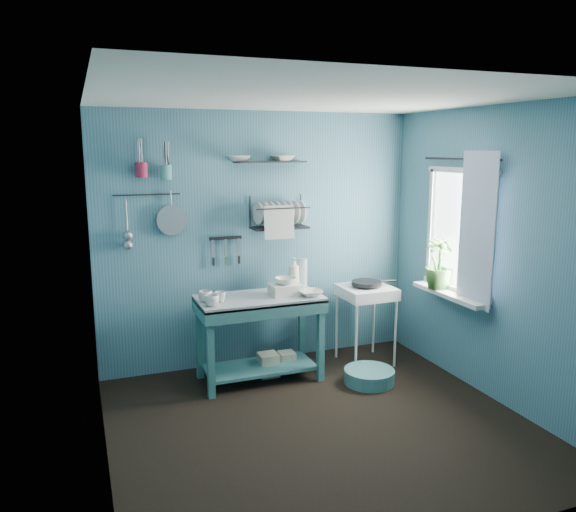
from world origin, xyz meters
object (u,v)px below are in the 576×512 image
object	(u,v)px
colander	(172,220)
potted_plant	(439,264)
work_counter	(260,338)
utensil_cup_magenta	(141,170)
storage_tin_small	(287,362)
hotplate_stand	(365,325)
utensil_cup_teal	(166,172)
mug_right	(205,296)
storage_tin_large	(268,365)
water_bottle	(303,272)
mug_mid	(220,297)
wash_tub	(285,289)
floor_basin	(369,376)
mug_left	(212,301)
frying_pan	(367,283)
soap_bottle	(294,273)
dish_rack	(280,212)

from	to	relation	value
colander	potted_plant	world-z (taller)	colander
work_counter	utensil_cup_magenta	xyz separation A→B (m)	(-0.95, 0.41, 1.55)
colander	storage_tin_small	size ratio (longest dim) A/B	1.40
hotplate_stand	utensil_cup_teal	size ratio (longest dim) A/B	6.08
mug_right	storage_tin_large	size ratio (longest dim) A/B	0.56
water_bottle	potted_plant	xyz separation A→B (m)	(1.14, -0.62, 0.12)
work_counter	mug_mid	size ratio (longest dim) A/B	11.39
hotplate_stand	storage_tin_large	bearing A→B (deg)	-174.67
wash_tub	colander	distance (m)	1.23
wash_tub	hotplate_stand	distance (m)	1.00
potted_plant	utensil_cup_magenta	bearing A→B (deg)	162.90
water_bottle	wash_tub	bearing A→B (deg)	-138.37
mug_mid	floor_basin	size ratio (longest dim) A/B	0.21
utensil_cup_teal	storage_tin_large	xyz separation A→B (m)	(0.84, -0.36, -1.82)
utensil_cup_magenta	utensil_cup_teal	world-z (taller)	utensil_cup_magenta
mug_left	potted_plant	world-z (taller)	potted_plant
mug_right	hotplate_stand	world-z (taller)	mug_right
work_counter	frying_pan	xyz separation A→B (m)	(1.13, 0.04, 0.42)
mug_right	soap_bottle	size ratio (longest dim) A/B	0.41
dish_rack	water_bottle	bearing A→B (deg)	-25.68
potted_plant	floor_basin	bearing A→B (deg)	-176.57
work_counter	potted_plant	xyz separation A→B (m)	(1.66, -0.40, 0.67)
floor_basin	work_counter	bearing A→B (deg)	154.31
utensil_cup_magenta	dish_rack	bearing A→B (deg)	-2.23
utensil_cup_magenta	colander	world-z (taller)	utensil_cup_magenta
mug_right	water_bottle	bearing A→B (deg)	12.17
dish_rack	storage_tin_large	world-z (taller)	dish_rack
hotplate_stand	colander	distance (m)	2.17
mug_left	utensil_cup_teal	world-z (taller)	utensil_cup_teal
potted_plant	storage_tin_small	bearing A→B (deg)	160.60
floor_basin	utensil_cup_teal	bearing A→B (deg)	152.98
mug_left	dish_rack	world-z (taller)	dish_rack
soap_bottle	utensil_cup_teal	xyz separation A→B (m)	(-1.16, 0.21, 0.98)
wash_tub	dish_rack	bearing A→B (deg)	77.99
wash_tub	colander	world-z (taller)	colander
utensil_cup_magenta	utensil_cup_teal	xyz separation A→B (m)	(0.21, 0.00, -0.02)
potted_plant	storage_tin_large	world-z (taller)	potted_plant
storage_tin_small	soap_bottle	bearing A→B (deg)	45.00
water_bottle	dish_rack	size ratio (longest dim) A/B	0.51
mug_left	storage_tin_large	bearing A→B (deg)	19.90
colander	storage_tin_small	world-z (taller)	colander
mug_left	storage_tin_small	world-z (taller)	mug_left
work_counter	colander	xyz separation A→B (m)	(-0.70, 0.44, 1.09)
utensil_cup_teal	floor_basin	bearing A→B (deg)	-27.02
work_counter	potted_plant	bearing A→B (deg)	-19.23
water_bottle	frying_pan	xyz separation A→B (m)	(0.61, -0.18, -0.12)
work_counter	utensil_cup_magenta	world-z (taller)	utensil_cup_magenta
soap_bottle	hotplate_stand	xyz separation A→B (m)	(0.71, -0.16, -0.56)
wash_tub	floor_basin	distance (m)	1.12
mug_right	utensil_cup_teal	xyz separation A→B (m)	(-0.24, 0.41, 1.08)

